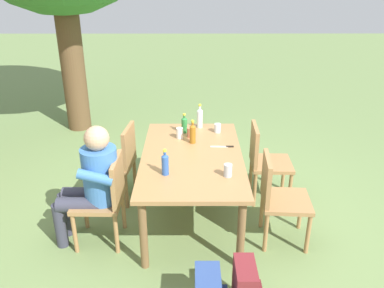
# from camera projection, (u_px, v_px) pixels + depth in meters

# --- Properties ---
(ground_plane) EXTENTS (24.00, 24.00, 0.00)m
(ground_plane) POSITION_uv_depth(u_px,v_px,m) (192.00, 216.00, 4.26)
(ground_plane) COLOR #6B844C
(dining_table) EXTENTS (1.69, 0.99, 0.72)m
(dining_table) POSITION_uv_depth(u_px,v_px,m) (192.00, 162.00, 3.99)
(dining_table) COLOR #A37547
(dining_table) RESTS_ON ground_plane
(chair_far_left) EXTENTS (0.45, 0.45, 0.87)m
(chair_far_left) POSITION_uv_depth(u_px,v_px,m) (106.00, 196.00, 3.70)
(chair_far_left) COLOR #A37547
(chair_far_left) RESTS_ON ground_plane
(chair_far_right) EXTENTS (0.49, 0.49, 0.87)m
(chair_far_right) POSITION_uv_depth(u_px,v_px,m) (119.00, 159.00, 4.39)
(chair_far_right) COLOR #A37547
(chair_far_right) RESTS_ON ground_plane
(chair_near_right) EXTENTS (0.45, 0.45, 0.87)m
(chair_near_right) POSITION_uv_depth(u_px,v_px,m) (264.00, 159.00, 4.41)
(chair_near_right) COLOR #A37547
(chair_near_right) RESTS_ON ground_plane
(chair_near_left) EXTENTS (0.47, 0.47, 0.87)m
(chair_near_left) POSITION_uv_depth(u_px,v_px,m) (278.00, 195.00, 3.71)
(chair_near_left) COLOR #A37547
(chair_near_left) RESTS_ON ground_plane
(person_in_white_shirt) EXTENTS (0.47, 0.61, 1.18)m
(person_in_white_shirt) POSITION_uv_depth(u_px,v_px,m) (92.00, 180.00, 3.64)
(person_in_white_shirt) COLOR #3D70B2
(person_in_white_shirt) RESTS_ON ground_plane
(bottle_clear) EXTENTS (0.06, 0.06, 0.28)m
(bottle_clear) POSITION_uv_depth(u_px,v_px,m) (200.00, 117.00, 4.58)
(bottle_clear) COLOR white
(bottle_clear) RESTS_ON dining_table
(bottle_amber) EXTENTS (0.06, 0.06, 0.26)m
(bottle_amber) POSITION_uv_depth(u_px,v_px,m) (193.00, 133.00, 4.18)
(bottle_amber) COLOR #996019
(bottle_amber) RESTS_ON dining_table
(bottle_green) EXTENTS (0.06, 0.06, 0.22)m
(bottle_green) POSITION_uv_depth(u_px,v_px,m) (184.00, 124.00, 4.45)
(bottle_green) COLOR #287A38
(bottle_green) RESTS_ON dining_table
(bottle_blue) EXTENTS (0.06, 0.06, 0.24)m
(bottle_blue) POSITION_uv_depth(u_px,v_px,m) (165.00, 164.00, 3.56)
(bottle_blue) COLOR #2D56A3
(bottle_blue) RESTS_ON dining_table
(cup_steel) EXTENTS (0.08, 0.08, 0.12)m
(cup_steel) POSITION_uv_depth(u_px,v_px,m) (228.00, 170.00, 3.55)
(cup_steel) COLOR #B2B7BC
(cup_steel) RESTS_ON dining_table
(cup_white) EXTENTS (0.07, 0.07, 0.11)m
(cup_white) POSITION_uv_depth(u_px,v_px,m) (180.00, 133.00, 4.32)
(cup_white) COLOR white
(cup_white) RESTS_ON dining_table
(cup_glass) EXTENTS (0.07, 0.07, 0.10)m
(cup_glass) POSITION_uv_depth(u_px,v_px,m) (218.00, 128.00, 4.47)
(cup_glass) COLOR silver
(cup_glass) RESTS_ON dining_table
(cup_terracotta) EXTENTS (0.08, 0.08, 0.11)m
(cup_terracotta) POSITION_uv_depth(u_px,v_px,m) (190.00, 132.00, 4.35)
(cup_terracotta) COLOR #BC6B47
(cup_terracotta) RESTS_ON dining_table
(table_knife) EXTENTS (0.03, 0.24, 0.01)m
(table_knife) POSITION_uv_depth(u_px,v_px,m) (224.00, 147.00, 4.13)
(table_knife) COLOR silver
(table_knife) RESTS_ON dining_table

